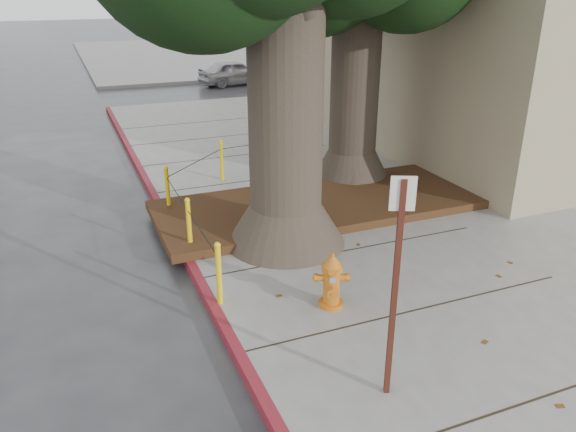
# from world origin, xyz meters

# --- Properties ---
(ground) EXTENTS (140.00, 140.00, 0.00)m
(ground) POSITION_xyz_m (0.00, 0.00, 0.00)
(ground) COLOR #28282B
(ground) RESTS_ON ground
(sidewalk_main) EXTENTS (16.00, 26.00, 0.15)m
(sidewalk_main) POSITION_xyz_m (6.00, 2.50, 0.07)
(sidewalk_main) COLOR slate
(sidewalk_main) RESTS_ON ground
(sidewalk_far) EXTENTS (16.00, 20.00, 0.15)m
(sidewalk_far) POSITION_xyz_m (6.00, 30.00, 0.07)
(sidewalk_far) COLOR slate
(sidewalk_far) RESTS_ON ground
(curb_red) EXTENTS (0.14, 26.00, 0.16)m
(curb_red) POSITION_xyz_m (-2.00, 2.50, 0.07)
(curb_red) COLOR maroon
(curb_red) RESTS_ON ground
(planter_bed) EXTENTS (6.40, 2.60, 0.16)m
(planter_bed) POSITION_xyz_m (0.90, 3.90, 0.23)
(planter_bed) COLOR black
(planter_bed) RESTS_ON sidewalk_main
(bollard_ring) EXTENTS (3.79, 5.39, 0.95)m
(bollard_ring) POSITION_xyz_m (-0.87, 4.38, 0.66)
(bollard_ring) COLOR yellow
(bollard_ring) RESTS_ON sidewalk_main
(fire_hydrant) EXTENTS (0.44, 0.44, 0.81)m
(fire_hydrant) POSITION_xyz_m (-0.49, 0.55, 0.54)
(fire_hydrant) COLOR orange
(fire_hydrant) RESTS_ON sidewalk_main
(signpost) EXTENTS (0.23, 0.12, 2.50)m
(signpost) POSITION_xyz_m (-0.71, -1.27, 1.57)
(signpost) COLOR #471911
(signpost) RESTS_ON sidewalk_main
(car_silver) EXTENTS (3.36, 1.70, 1.09)m
(car_silver) POSITION_xyz_m (3.87, 19.09, 0.55)
(car_silver) COLOR #B7B7BC
(car_silver) RESTS_ON ground
(car_red) EXTENTS (4.17, 1.59, 1.36)m
(car_red) POSITION_xyz_m (7.18, 17.76, 0.68)
(car_red) COLOR maroon
(car_red) RESTS_ON ground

